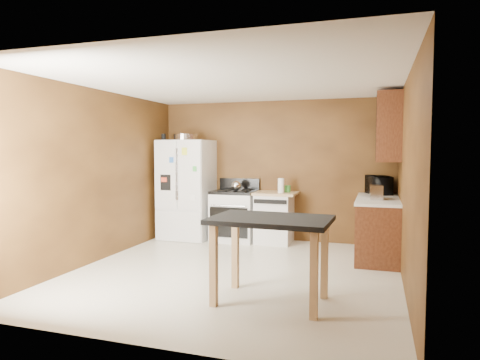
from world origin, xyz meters
The scene contains 18 objects.
floor centered at (0.00, 0.00, 0.00)m, with size 4.50×4.50×0.00m, color beige.
ceiling centered at (0.00, 0.00, 2.50)m, with size 4.50×4.50×0.00m, color white.
wall_back centered at (0.00, 2.25, 1.25)m, with size 4.20×4.20×0.00m, color brown.
wall_front centered at (0.00, -2.25, 1.25)m, with size 4.20×4.20×0.00m, color brown.
wall_left centered at (-2.10, 0.00, 1.25)m, with size 4.50×4.50×0.00m, color brown.
wall_right centered at (2.10, 0.00, 1.25)m, with size 4.50×4.50×0.00m, color brown.
roasting_pan centered at (-1.56, 1.87, 1.86)m, with size 0.44×0.44×0.11m, color silver.
pen_cup centered at (-1.96, 1.77, 1.86)m, with size 0.08×0.08×0.12m, color black.
kettle centered at (-0.60, 1.89, 0.99)m, with size 0.17×0.17×0.17m, color silver.
paper_towel centered at (0.22, 1.86, 1.02)m, with size 0.11×0.11×0.25m, color white.
green_canister centered at (0.30, 2.02, 0.95)m, with size 0.11×0.11×0.12m, color green.
toaster centered at (1.77, 1.27, 1.00)m, with size 0.18×0.29×0.21m, color silver.
microwave centered at (1.80, 2.05, 1.04)m, with size 0.50×0.34×0.28m, color black.
refrigerator centered at (-1.55, 1.86, 0.90)m, with size 0.90×0.80×1.80m.
gas_range centered at (-0.64, 1.92, 0.46)m, with size 0.76×0.68×1.10m.
dishwasher centered at (0.08, 1.95, 0.45)m, with size 0.78×0.63×0.89m.
right_cabinets centered at (1.84, 1.48, 0.91)m, with size 0.63×1.58×2.45m.
island centered at (0.72, -0.92, 0.77)m, with size 1.28×0.88×0.91m.
Camera 1 is at (1.77, -5.27, 1.62)m, focal length 32.00 mm.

